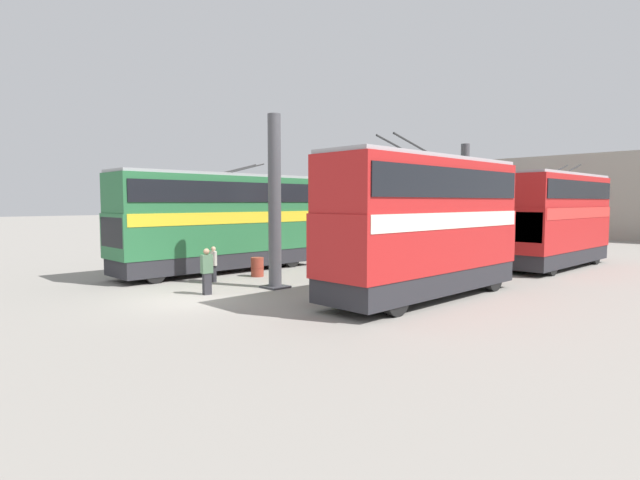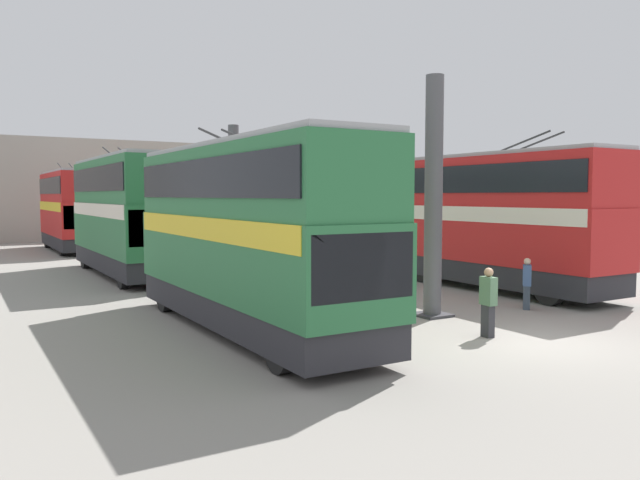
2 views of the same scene
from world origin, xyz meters
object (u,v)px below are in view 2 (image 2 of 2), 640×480
bus_left_far (330,209)px  bus_right_mid (125,208)px  person_aisle_midway (273,256)px  bus_right_far (71,206)px  oil_drum (322,303)px  bus_right_near (247,225)px  person_by_left_row (527,283)px  person_aisle_foreground (488,300)px  bus_left_near (502,213)px  person_by_right_row (364,303)px

bus_left_far → bus_right_mid: bus_right_mid is taller
bus_left_far → person_aisle_midway: (-3.68, 5.26, -1.98)m
bus_right_far → oil_drum: size_ratio=10.80×
bus_right_near → bus_right_far: bus_right_far is taller
bus_right_near → oil_drum: 3.45m
person_by_left_row → bus_left_far: bearing=128.2°
person_aisle_foreground → person_by_left_row: 4.42m
bus_right_far → person_aisle_foreground: bus_right_far is taller
bus_right_far → bus_left_far: bearing=-141.5°
bus_left_near → bus_right_far: (26.06, 11.00, -0.01)m
bus_left_near → bus_right_near: 11.10m
bus_right_mid → person_aisle_midway: size_ratio=6.60×
person_by_left_row → person_by_right_row: size_ratio=1.04×
bus_left_near → person_by_right_row: (-3.44, 8.59, -2.10)m
bus_left_far → person_aisle_foreground: 18.67m
bus_right_mid → bus_right_far: size_ratio=1.11×
person_aisle_foreground → bus_right_far: bearing=-76.0°
bus_right_near → person_by_right_row: size_ratio=6.92×
bus_right_far → person_by_right_row: (-29.50, -2.40, -2.09)m
bus_right_mid → person_aisle_midway: bus_right_mid is taller
bus_left_near → bus_left_far: (12.24, -0.00, -0.07)m
bus_left_far → person_aisle_foreground: size_ratio=5.28×
bus_left_far → person_aisle_midway: 6.72m
person_by_right_row → bus_right_near: bearing=-104.3°
bus_left_far → bus_right_near: 17.64m
bus_right_far → bus_left_near: bearing=-157.1°
bus_right_mid → person_aisle_midway: 6.84m
bus_left_far → person_by_right_row: size_ratio=5.95×
bus_left_near → person_aisle_foreground: 8.32m
bus_left_near → bus_left_far: 12.25m
person_aisle_midway → person_aisle_foreground: (-13.85, 0.85, 0.07)m
person_aisle_midway → oil_drum: size_ratio=1.82×
bus_left_far → person_by_right_row: 18.00m
bus_left_far → bus_right_near: size_ratio=0.86×
bus_left_near → bus_right_near: bus_left_near is taller
bus_left_far → bus_right_far: bus_right_far is taller
person_by_right_row → person_by_left_row: bearing=116.5°
bus_left_near → bus_right_mid: size_ratio=0.86×
bus_right_near → person_aisle_foreground: bus_right_near is taller
bus_right_far → person_aisle_foreground: size_ratio=5.52×
bus_right_mid → bus_right_far: bus_right_mid is taller
oil_drum → person_by_right_row: bearing=177.3°
bus_left_far → oil_drum: bus_left_far is taller
bus_right_near → person_aisle_foreground: size_ratio=6.13×
bus_right_mid → person_by_right_row: bus_right_mid is taller
person_aisle_foreground → oil_drum: bearing=-55.1°
bus_right_mid → person_aisle_foreground: size_ratio=6.13×
bus_left_near → person_by_right_row: bus_left_near is taller
person_by_left_row → bus_left_near: bearing=101.0°
bus_right_near → person_by_right_row: 3.64m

